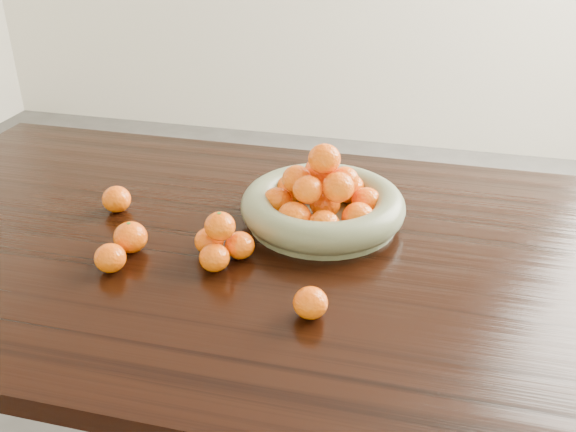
% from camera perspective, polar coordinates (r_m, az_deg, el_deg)
% --- Properties ---
extents(dining_table, '(2.00, 1.00, 0.75)m').
position_cam_1_polar(dining_table, '(1.32, 2.10, -6.30)').
color(dining_table, black).
rests_on(dining_table, ground).
extents(fruit_bowl, '(0.35, 0.35, 0.18)m').
position_cam_1_polar(fruit_bowl, '(1.35, 3.09, 1.14)').
color(fruit_bowl, '#6D7354').
rests_on(fruit_bowl, dining_table).
extents(orange_pyramid, '(0.12, 0.11, 0.10)m').
position_cam_1_polar(orange_pyramid, '(1.23, -5.99, -2.33)').
color(orange_pyramid, '#FD6907').
rests_on(orange_pyramid, dining_table).
extents(loose_orange_0, '(0.07, 0.07, 0.06)m').
position_cam_1_polar(loose_orange_0, '(1.29, -13.83, -1.85)').
color(loose_orange_0, '#FD6907').
rests_on(loose_orange_0, dining_table).
extents(loose_orange_1, '(0.06, 0.06, 0.05)m').
position_cam_1_polar(loose_orange_1, '(1.24, -15.52, -3.62)').
color(loose_orange_1, '#FD6907').
rests_on(loose_orange_1, dining_table).
extents(loose_orange_2, '(0.06, 0.06, 0.05)m').
position_cam_1_polar(loose_orange_2, '(1.08, 2.01, -7.72)').
color(loose_orange_2, '#FD6907').
rests_on(loose_orange_2, dining_table).
extents(loose_orange_3, '(0.06, 0.06, 0.06)m').
position_cam_1_polar(loose_orange_3, '(1.45, -15.00, 1.45)').
color(loose_orange_3, '#FD6907').
rests_on(loose_orange_3, dining_table).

